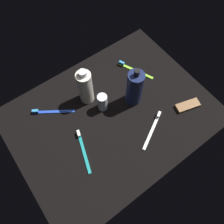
% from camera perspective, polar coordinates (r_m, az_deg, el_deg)
% --- Properties ---
extents(ground_plane, '(0.84, 0.64, 0.01)m').
position_cam_1_polar(ground_plane, '(0.96, 0.00, -0.96)').
color(ground_plane, black).
extents(lotion_bottle, '(0.07, 0.07, 0.21)m').
position_cam_1_polar(lotion_bottle, '(0.92, 5.73, 6.04)').
color(lotion_bottle, '#151E47').
rests_on(lotion_bottle, ground_plane).
extents(bodywash_bottle, '(0.06, 0.06, 0.19)m').
position_cam_1_polar(bodywash_bottle, '(0.92, -6.81, 6.28)').
color(bodywash_bottle, silver).
rests_on(bodywash_bottle, ground_plane).
extents(deodorant_stick, '(0.04, 0.04, 0.09)m').
position_cam_1_polar(deodorant_stick, '(0.93, -2.44, 2.49)').
color(deodorant_stick, silver).
rests_on(deodorant_stick, ground_plane).
extents(toothbrush_blue, '(0.16, 0.11, 0.02)m').
position_cam_1_polar(toothbrush_blue, '(0.99, -15.31, 0.13)').
color(toothbrush_blue, blue).
rests_on(toothbrush_blue, ground_plane).
extents(toothbrush_teal, '(0.07, 0.17, 0.02)m').
position_cam_1_polar(toothbrush_teal, '(0.90, -7.39, -9.22)').
color(toothbrush_teal, teal).
rests_on(toothbrush_teal, ground_plane).
extents(toothbrush_lime, '(0.09, 0.17, 0.02)m').
position_cam_1_polar(toothbrush_lime, '(1.08, 5.50, 10.77)').
color(toothbrush_lime, '#8CD133').
rests_on(toothbrush_lime, ground_plane).
extents(toothbrush_white, '(0.16, 0.10, 0.02)m').
position_cam_1_polar(toothbrush_white, '(0.94, 10.40, -4.01)').
color(toothbrush_white, white).
rests_on(toothbrush_white, ground_plane).
extents(snack_bar_brown, '(0.11, 0.07, 0.01)m').
position_cam_1_polar(snack_bar_brown, '(1.02, 18.69, 1.58)').
color(snack_bar_brown, brown).
rests_on(snack_bar_brown, ground_plane).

